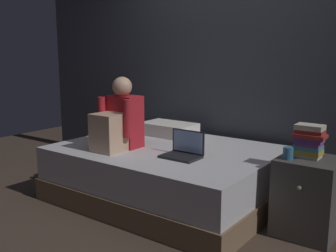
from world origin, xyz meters
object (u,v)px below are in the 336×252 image
object	(u,v)px
bed	(167,173)
mug	(288,153)
person_sitting	(118,122)
laptop	(184,151)
pillow	(169,129)
book_stack	(309,141)
nightstand	(308,196)

from	to	relation	value
bed	mug	distance (m)	1.24
person_sitting	laptop	world-z (taller)	person_sitting
pillow	book_stack	xyz separation A→B (m)	(1.59, -0.39, 0.16)
laptop	mug	distance (m)	0.87
bed	book_stack	world-z (taller)	book_stack
laptop	pillow	size ratio (longest dim) A/B	0.57
person_sitting	book_stack	distance (m)	1.65
nightstand	mug	bearing A→B (deg)	-137.31
person_sitting	mug	xyz separation A→B (m)	(1.50, 0.23, -0.11)
pillow	book_stack	distance (m)	1.64
nightstand	person_sitting	world-z (taller)	person_sitting
laptop	mug	xyz separation A→B (m)	(0.85, 0.12, 0.08)
nightstand	laptop	distance (m)	1.04
laptop	book_stack	bearing A→B (deg)	14.58
bed	mug	size ratio (longest dim) A/B	22.22
bed	nightstand	world-z (taller)	nightstand
bed	nightstand	size ratio (longest dim) A/B	3.34
nightstand	bed	bearing A→B (deg)	-177.89
bed	nightstand	xyz separation A→B (m)	(1.30, 0.05, 0.05)
laptop	mug	world-z (taller)	laptop
nightstand	book_stack	xyz separation A→B (m)	(-0.02, 0.01, 0.43)
bed	laptop	distance (m)	0.48
person_sitting	pillow	xyz separation A→B (m)	(0.02, 0.75, -0.19)
laptop	book_stack	size ratio (longest dim) A/B	1.26
person_sitting	laptop	size ratio (longest dim) A/B	2.05
nightstand	laptop	size ratio (longest dim) A/B	1.87
bed	book_stack	distance (m)	1.36
pillow	mug	size ratio (longest dim) A/B	6.22
nightstand	book_stack	world-z (taller)	book_stack
person_sitting	laptop	xyz separation A→B (m)	(0.65, 0.11, -0.20)
bed	pillow	size ratio (longest dim) A/B	3.57
person_sitting	book_stack	world-z (taller)	person_sitting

